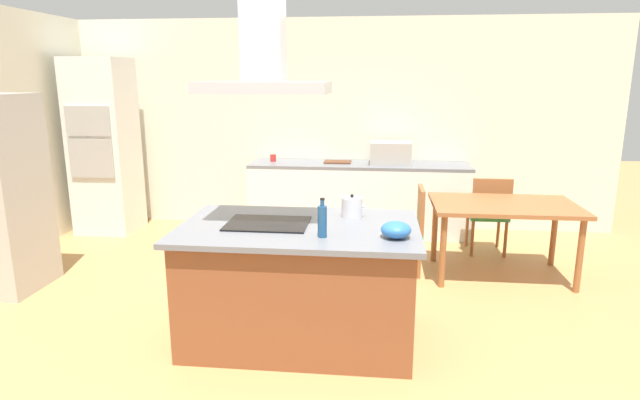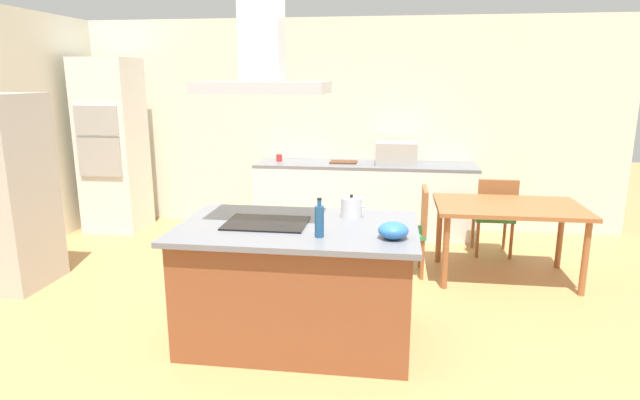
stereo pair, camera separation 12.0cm
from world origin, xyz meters
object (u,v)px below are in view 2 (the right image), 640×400
coffee_mug_red (279,158)px  range_hood (262,56)px  chair_at_left_end (413,225)px  tea_kettle (352,207)px  cooktop (266,223)px  chair_facing_back_wall (495,212)px  olive_oil_bottle (319,221)px  countertop_microwave (396,153)px  cutting_board (344,162)px  mixing_bowl (393,230)px  wall_oven_stack (113,146)px  dining_table (509,213)px

coffee_mug_red → range_hood: (0.54, -2.94, 1.16)m
coffee_mug_red → chair_at_left_end: 2.25m
tea_kettle → cooktop: bearing=-155.7°
chair_facing_back_wall → tea_kettle: bearing=-127.2°
olive_oil_bottle → countertop_microwave: bearing=80.5°
chair_facing_back_wall → olive_oil_bottle: bearing=-123.5°
olive_oil_bottle → chair_facing_back_wall: bearing=56.5°
tea_kettle → olive_oil_bottle: (-0.18, -0.54, 0.04)m
tea_kettle → range_hood: (-0.61, -0.28, 1.12)m
olive_oil_bottle → chair_facing_back_wall: 2.98m
tea_kettle → coffee_mug_red: 2.90m
chair_facing_back_wall → chair_at_left_end: (-0.92, -0.67, 0.00)m
cooktop → cutting_board: 2.95m
olive_oil_bottle → mixing_bowl: 0.50m
cutting_board → range_hood: range_hood is taller
cutting_board → range_hood: bearing=-95.8°
wall_oven_stack → chair_at_left_end: wall_oven_stack is taller
tea_kettle → cutting_board: (-0.31, 2.65, -0.07)m
tea_kettle → countertop_microwave: 2.63m
olive_oil_bottle → chair_facing_back_wall: (1.62, 2.45, -0.51)m
mixing_bowl → chair_facing_back_wall: 2.70m
tea_kettle → dining_table: (1.45, 1.24, -0.31)m
mixing_bowl → range_hood: size_ratio=0.23×
cutting_board → countertop_microwave: bearing=-4.3°
cooktop → cutting_board: bearing=84.2°
cooktop → coffee_mug_red: bearing=100.4°
chair_at_left_end → range_hood: size_ratio=0.99×
olive_oil_bottle → wall_oven_stack: size_ratio=0.12×
olive_oil_bottle → dining_table: olive_oil_bottle is taller
cooktop → chair_facing_back_wall: size_ratio=0.67×
cooktop → wall_oven_stack: bearing=135.2°
coffee_mug_red → chair_facing_back_wall: coffee_mug_red is taller
cutting_board → wall_oven_stack: wall_oven_stack is taller
cooktop → chair_facing_back_wall: (2.05, 2.18, -0.40)m
wall_oven_stack → dining_table: bearing=-13.5°
mixing_bowl → coffee_mug_red: size_ratio=2.29×
countertop_microwave → wall_oven_stack: wall_oven_stack is taller
coffee_mug_red → wall_oven_stack: bearing=-172.1°
range_hood → tea_kettle: bearing=24.3°
mixing_bowl → cutting_board: 3.23m
chair_at_left_end → olive_oil_bottle: bearing=-111.6°
countertop_microwave → chair_facing_back_wall: bearing=-32.6°
cooktop → mixing_bowl: 0.96m
tea_kettle → countertop_microwave: bearing=82.4°
mixing_bowl → chair_facing_back_wall: mixing_bowl is taller
wall_oven_stack → chair_facing_back_wall: 4.78m
coffee_mug_red → cutting_board: coffee_mug_red is taller
cooktop → chair_facing_back_wall: 3.02m
wall_oven_stack → dining_table: wall_oven_stack is taller
dining_table → chair_at_left_end: chair_at_left_end is taller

